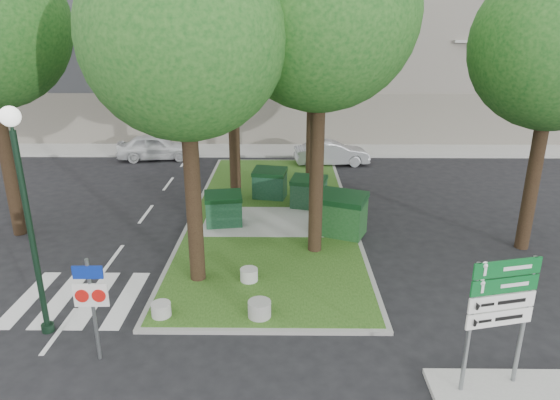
{
  "coord_description": "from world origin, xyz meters",
  "views": [
    {
      "loc": [
        1.02,
        -10.43,
        7.07
      ],
      "look_at": [
        0.87,
        4.04,
        2.0
      ],
      "focal_mm": 32.0,
      "sensor_mm": 36.0,
      "label": 1
    }
  ],
  "objects_px": {
    "street_lamp": "(25,198)",
    "car_silver": "(332,153)",
    "tree_median_near_left": "(186,15)",
    "dumpster_a": "(224,209)",
    "bollard_left": "(161,309)",
    "tree_median_mid": "(233,28)",
    "directional_sign": "(500,304)",
    "car_white": "(155,147)",
    "dumpster_c": "(309,192)",
    "litter_bin": "(316,182)",
    "dumpster_b": "(270,183)",
    "traffic_sign_pole": "(92,296)",
    "dumpster_d": "(342,214)",
    "bollard_mid": "(249,275)",
    "bollard_right": "(259,309)"
  },
  "relations": [
    {
      "from": "street_lamp",
      "to": "car_white",
      "type": "xyz_separation_m",
      "value": [
        -1.41,
        16.58,
        -2.74
      ]
    },
    {
      "from": "tree_median_mid",
      "to": "bollard_right",
      "type": "distance_m",
      "value": 10.92
    },
    {
      "from": "tree_median_mid",
      "to": "dumpster_c",
      "type": "height_order",
      "value": "tree_median_mid"
    },
    {
      "from": "bollard_mid",
      "to": "car_white",
      "type": "bearing_deg",
      "value": 113.54
    },
    {
      "from": "bollard_left",
      "to": "car_white",
      "type": "relative_size",
      "value": 0.12
    },
    {
      "from": "bollard_left",
      "to": "bollard_right",
      "type": "bearing_deg",
      "value": 0.0
    },
    {
      "from": "bollard_mid",
      "to": "traffic_sign_pole",
      "type": "xyz_separation_m",
      "value": [
        -3.12,
        -3.45,
        1.29
      ]
    },
    {
      "from": "dumpster_b",
      "to": "traffic_sign_pole",
      "type": "xyz_separation_m",
      "value": [
        -3.49,
        -10.85,
        0.85
      ]
    },
    {
      "from": "car_silver",
      "to": "dumpster_b",
      "type": "bearing_deg",
      "value": 144.44
    },
    {
      "from": "dumpster_c",
      "to": "traffic_sign_pole",
      "type": "bearing_deg",
      "value": -102.82
    },
    {
      "from": "tree_median_mid",
      "to": "dumpster_c",
      "type": "relative_size",
      "value": 6.32
    },
    {
      "from": "traffic_sign_pole",
      "to": "tree_median_mid",
      "type": "bearing_deg",
      "value": 76.17
    },
    {
      "from": "dumpster_b",
      "to": "car_white",
      "type": "bearing_deg",
      "value": 145.18
    },
    {
      "from": "tree_median_mid",
      "to": "street_lamp",
      "type": "height_order",
      "value": "tree_median_mid"
    },
    {
      "from": "tree_median_near_left",
      "to": "dumpster_a",
      "type": "xyz_separation_m",
      "value": [
        0.18,
        4.08,
        -6.6
      ]
    },
    {
      "from": "tree_median_mid",
      "to": "car_silver",
      "type": "xyz_separation_m",
      "value": [
        4.41,
        6.44,
        -6.33
      ]
    },
    {
      "from": "traffic_sign_pole",
      "to": "dumpster_a",
      "type": "bearing_deg",
      "value": 74.69
    },
    {
      "from": "car_white",
      "to": "car_silver",
      "type": "bearing_deg",
      "value": -103.61
    },
    {
      "from": "tree_median_near_left",
      "to": "dumpster_a",
      "type": "bearing_deg",
      "value": 87.44
    },
    {
      "from": "bollard_left",
      "to": "directional_sign",
      "type": "xyz_separation_m",
      "value": [
        7.28,
        -2.5,
        1.71
      ]
    },
    {
      "from": "litter_bin",
      "to": "dumpster_b",
      "type": "bearing_deg",
      "value": -154.11
    },
    {
      "from": "dumpster_a",
      "to": "bollard_left",
      "type": "relative_size",
      "value": 2.98
    },
    {
      "from": "bollard_left",
      "to": "bollard_mid",
      "type": "height_order",
      "value": "bollard_mid"
    },
    {
      "from": "tree_median_near_left",
      "to": "dumpster_b",
      "type": "height_order",
      "value": "tree_median_near_left"
    },
    {
      "from": "dumpster_b",
      "to": "bollard_left",
      "type": "bearing_deg",
      "value": -93.78
    },
    {
      "from": "car_silver",
      "to": "dumpster_d",
      "type": "bearing_deg",
      "value": 170.13
    },
    {
      "from": "dumpster_c",
      "to": "street_lamp",
      "type": "distance_m",
      "value": 11.27
    },
    {
      "from": "street_lamp",
      "to": "bollard_mid",
      "type": "bearing_deg",
      "value": 26.79
    },
    {
      "from": "bollard_mid",
      "to": "street_lamp",
      "type": "distance_m",
      "value": 6.2
    },
    {
      "from": "dumpster_a",
      "to": "car_silver",
      "type": "relative_size",
      "value": 0.38
    },
    {
      "from": "tree_median_mid",
      "to": "dumpster_b",
      "type": "relative_size",
      "value": 6.49
    },
    {
      "from": "street_lamp",
      "to": "litter_bin",
      "type": "bearing_deg",
      "value": 56.46
    },
    {
      "from": "dumpster_d",
      "to": "traffic_sign_pole",
      "type": "xyz_separation_m",
      "value": [
        -6.12,
        -6.9,
        0.74
      ]
    },
    {
      "from": "dumpster_d",
      "to": "bollard_mid",
      "type": "xyz_separation_m",
      "value": [
        -3.01,
        -3.45,
        -0.55
      ]
    },
    {
      "from": "bollard_mid",
      "to": "traffic_sign_pole",
      "type": "height_order",
      "value": "traffic_sign_pole"
    },
    {
      "from": "dumpster_b",
      "to": "car_white",
      "type": "height_order",
      "value": "car_white"
    },
    {
      "from": "bollard_left",
      "to": "street_lamp",
      "type": "bearing_deg",
      "value": -168.77
    },
    {
      "from": "dumpster_a",
      "to": "car_white",
      "type": "xyz_separation_m",
      "value": [
        -4.95,
        9.91,
        -0.01
      ]
    },
    {
      "from": "street_lamp",
      "to": "tree_median_mid",
      "type": "bearing_deg",
      "value": 67.01
    },
    {
      "from": "street_lamp",
      "to": "car_silver",
      "type": "relative_size",
      "value": 1.4
    },
    {
      "from": "traffic_sign_pole",
      "to": "dumpster_b",
      "type": "bearing_deg",
      "value": 70.62
    },
    {
      "from": "litter_bin",
      "to": "car_white",
      "type": "xyz_separation_m",
      "value": [
        -8.56,
        5.8,
        0.19
      ]
    },
    {
      "from": "directional_sign",
      "to": "car_white",
      "type": "xyz_separation_m",
      "value": [
        -11.36,
        18.55,
        -1.3
      ]
    },
    {
      "from": "tree_median_mid",
      "to": "street_lamp",
      "type": "xyz_separation_m",
      "value": [
        -3.86,
        -9.09,
        -3.53
      ]
    },
    {
      "from": "dumpster_c",
      "to": "litter_bin",
      "type": "xyz_separation_m",
      "value": [
        0.41,
        2.17,
        -0.21
      ]
    },
    {
      "from": "dumpster_c",
      "to": "bollard_right",
      "type": "height_order",
      "value": "dumpster_c"
    },
    {
      "from": "tree_median_near_left",
      "to": "street_lamp",
      "type": "relative_size",
      "value": 1.92
    },
    {
      "from": "street_lamp",
      "to": "car_silver",
      "type": "bearing_deg",
      "value": 61.97
    },
    {
      "from": "dumpster_b",
      "to": "dumpster_c",
      "type": "xyz_separation_m",
      "value": [
        1.6,
        -1.19,
        -0.0
      ]
    },
    {
      "from": "tree_median_near_left",
      "to": "street_lamp",
      "type": "bearing_deg",
      "value": -142.36
    }
  ]
}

